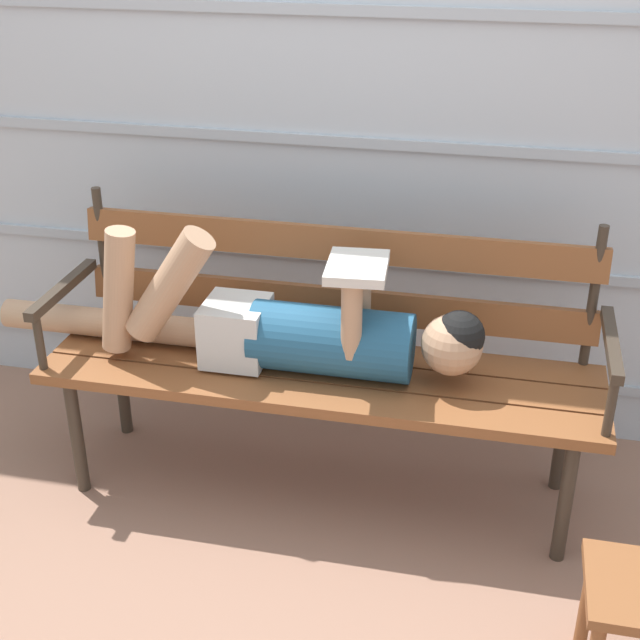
% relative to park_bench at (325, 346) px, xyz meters
% --- Properties ---
extents(ground_plane, '(12.00, 12.00, 0.00)m').
position_rel_park_bench_xyz_m(ground_plane, '(0.00, -0.14, -0.52)').
color(ground_plane, '#936B56').
extents(house_siding, '(4.64, 0.08, 2.57)m').
position_rel_park_bench_xyz_m(house_siding, '(0.00, 0.49, 0.77)').
color(house_siding, '#B2BCC6').
rests_on(house_siding, ground).
extents(park_bench, '(1.80, 0.48, 0.94)m').
position_rel_park_bench_xyz_m(park_bench, '(0.00, 0.00, 0.00)').
color(park_bench, brown).
rests_on(park_bench, ground).
extents(reclining_person, '(1.64, 0.26, 0.48)m').
position_rel_park_bench_xyz_m(reclining_person, '(-0.11, -0.07, 0.09)').
color(reclining_person, '#23567A').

